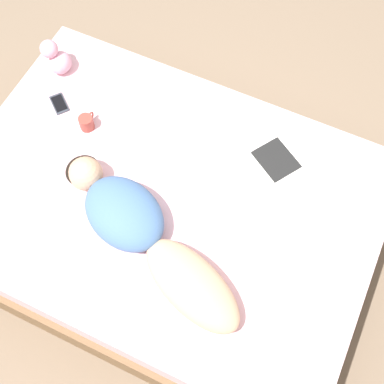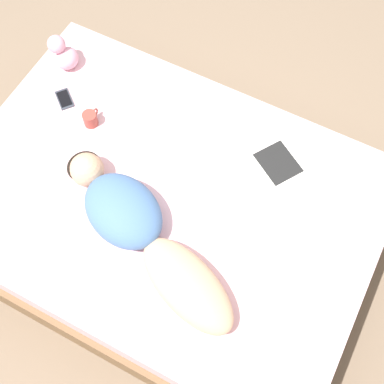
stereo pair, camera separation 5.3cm
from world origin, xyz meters
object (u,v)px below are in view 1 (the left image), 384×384
open_magazine (256,172)px  cell_phone (59,104)px  person (143,233)px  coffee_mug (87,122)px

open_magazine → cell_phone: same height
open_magazine → person: bearing=-178.9°
open_magazine → coffee_mug: coffee_mug is taller
coffee_mug → cell_phone: coffee_mug is taller
cell_phone → open_magazine: bearing=-48.2°
cell_phone → person: bearing=-84.3°
open_magazine → coffee_mug: size_ratio=5.64×
person → open_magazine: size_ratio=1.85×
person → cell_phone: size_ratio=7.63×
cell_phone → coffee_mug: bearing=-67.4°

